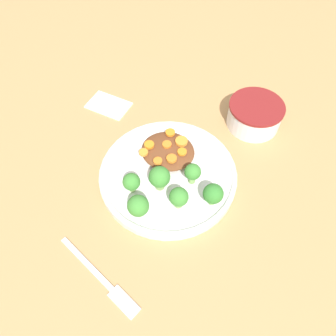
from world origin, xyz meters
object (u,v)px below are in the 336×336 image
Objects in this scene: plate at (168,174)px; fork at (105,282)px; dip_bowl at (255,114)px; napkin at (108,105)px.

fork is (-0.01, -0.24, -0.01)m from plate.
plate is 0.25m from dip_bowl.
plate is at bearing -117.41° from dip_bowl.
plate reaches higher than napkin.
plate is 2.72× the size of napkin.
fork is at bearing -59.96° from napkin.
napkin is (-0.22, 0.38, -0.00)m from fork.
dip_bowl reaches higher than fork.
napkin is at bearing -165.05° from dip_bowl.
plate is 1.49× the size of fork.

